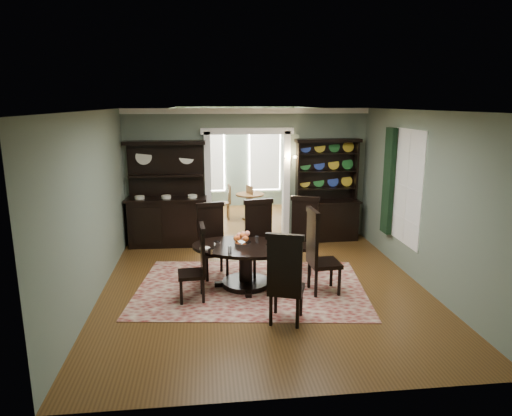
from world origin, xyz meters
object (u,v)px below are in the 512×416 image
at_px(sideboard, 167,209).
at_px(welsh_dresser, 326,204).
at_px(dining_table, 246,258).
at_px(parlor_table, 250,203).

distance_m(sideboard, welsh_dresser, 3.63).
xyz_separation_m(dining_table, sideboard, (-1.52, 2.58, 0.30)).
bearing_deg(sideboard, dining_table, -57.86).
xyz_separation_m(sideboard, welsh_dresser, (3.63, 0.02, 0.03)).
bearing_deg(parlor_table, welsh_dresser, -52.05).
xyz_separation_m(dining_table, welsh_dresser, (2.11, 2.60, 0.33)).
distance_m(dining_table, parlor_table, 4.65).
xyz_separation_m(sideboard, parlor_table, (2.05, 2.04, -0.35)).
bearing_deg(welsh_dresser, dining_table, -130.47).
bearing_deg(welsh_dresser, sideboard, 178.88).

